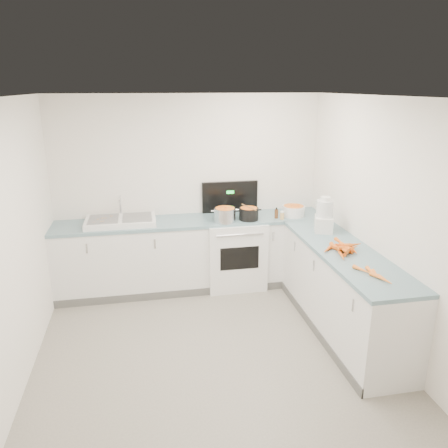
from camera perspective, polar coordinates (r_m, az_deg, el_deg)
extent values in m
cube|color=white|center=(5.80, -4.05, -4.06)|extent=(3.50, 0.60, 0.90)
cube|color=#6E919C|center=(5.64, -4.15, 0.38)|extent=(3.50, 0.62, 0.04)
cube|color=white|center=(4.95, 15.17, -8.64)|extent=(0.60, 2.20, 0.90)
cube|color=#6E919C|center=(4.77, 15.62, -3.56)|extent=(0.62, 2.20, 0.04)
cube|color=white|center=(5.86, 1.34, -3.78)|extent=(0.76, 0.65, 0.90)
cube|color=black|center=(5.93, 0.77, 3.58)|extent=(0.76, 0.05, 0.42)
cube|color=white|center=(5.60, -13.34, 0.39)|extent=(0.86, 0.52, 0.07)
cube|color=slate|center=(5.60, -15.46, 0.64)|extent=(0.36, 0.42, 0.01)
cube|color=slate|center=(5.58, -11.27, 0.88)|extent=(0.36, 0.42, 0.01)
cylinder|color=silver|center=(5.77, -13.38, 2.50)|extent=(0.03, 0.03, 0.24)
cylinder|color=silver|center=(5.51, 0.12, 1.09)|extent=(0.31, 0.31, 0.20)
cylinder|color=black|center=(5.61, 3.26, 1.23)|extent=(0.32, 0.32, 0.18)
cylinder|color=#AD7A47|center=(5.58, 3.27, 2.20)|extent=(0.12, 0.33, 0.01)
cylinder|color=white|center=(5.84, 9.06, 1.70)|extent=(0.32, 0.32, 0.14)
cylinder|color=#593319|center=(5.71, 6.85, 1.34)|extent=(0.05, 0.05, 0.12)
cylinder|color=#E5B266|center=(5.67, 7.61, 1.06)|extent=(0.05, 0.05, 0.09)
cube|color=white|center=(5.28, 12.88, 0.00)|extent=(0.28, 0.31, 0.18)
cylinder|color=silver|center=(5.23, 13.02, 1.97)|extent=(0.19, 0.19, 0.19)
cylinder|color=white|center=(5.20, 13.11, 3.24)|extent=(0.11, 0.11, 0.05)
cone|color=orange|center=(4.67, 13.31, -3.29)|extent=(0.14, 0.14, 0.04)
cone|color=orange|center=(4.71, 16.56, -3.32)|extent=(0.07, 0.18, 0.05)
cone|color=orange|center=(4.72, 15.05, -3.14)|extent=(0.12, 0.19, 0.05)
cone|color=orange|center=(4.78, 16.28, -3.06)|extent=(0.21, 0.13, 0.04)
cone|color=orange|center=(4.56, 15.12, -3.99)|extent=(0.09, 0.22, 0.04)
cone|color=orange|center=(4.72, 14.48, -3.15)|extent=(0.09, 0.17, 0.04)
cone|color=orange|center=(4.76, 15.64, -3.00)|extent=(0.21, 0.07, 0.05)
cone|color=orange|center=(4.85, 15.34, -2.62)|extent=(0.20, 0.08, 0.05)
cone|color=orange|center=(4.71, 15.57, -3.24)|extent=(0.13, 0.17, 0.05)
cone|color=orange|center=(4.65, 15.79, -3.59)|extent=(0.16, 0.17, 0.04)
cone|color=orange|center=(4.77, 14.22, -2.85)|extent=(0.05, 0.17, 0.05)
cone|color=orange|center=(4.81, 14.88, -2.26)|extent=(0.05, 0.20, 0.04)
cone|color=orange|center=(4.74, 15.38, -2.72)|extent=(0.16, 0.14, 0.04)
cone|color=orange|center=(4.64, 15.65, -3.01)|extent=(0.17, 0.07, 0.05)
cone|color=orange|center=(4.62, 15.21, -3.19)|extent=(0.07, 0.17, 0.04)
cone|color=orange|center=(4.65, 14.95, -3.03)|extent=(0.17, 0.17, 0.04)
cone|color=orange|center=(4.72, 16.41, -2.64)|extent=(0.22, 0.09, 0.05)
cone|color=orange|center=(4.70, 15.44, -2.92)|extent=(0.18, 0.09, 0.05)
cone|color=orange|center=(4.67, 15.74, -2.87)|extent=(0.10, 0.19, 0.05)
cone|color=orange|center=(4.69, 14.89, -3.10)|extent=(0.12, 0.22, 0.04)
cone|color=orange|center=(4.12, 20.26, -6.84)|extent=(0.07, 0.18, 0.04)
cone|color=orange|center=(4.16, 19.55, -6.55)|extent=(0.10, 0.19, 0.04)
cone|color=orange|center=(4.21, 19.21, -6.22)|extent=(0.07, 0.17, 0.04)
cone|color=orange|center=(4.25, 18.66, -5.93)|extent=(0.06, 0.20, 0.04)
cone|color=orange|center=(4.27, 17.57, -5.71)|extent=(0.11, 0.19, 0.04)
cube|color=tan|center=(5.71, -15.77, 0.93)|extent=(0.01, 0.03, 0.00)
cube|color=tan|center=(5.62, -15.60, 0.74)|extent=(0.03, 0.04, 0.00)
cube|color=tan|center=(5.69, -14.61, 1.03)|extent=(0.02, 0.04, 0.00)
cube|color=tan|center=(5.67, -15.55, 0.85)|extent=(0.05, 0.02, 0.00)
cube|color=tan|center=(5.49, -15.63, 0.35)|extent=(0.05, 0.03, 0.00)
cube|color=tan|center=(5.52, -14.68, 0.45)|extent=(0.02, 0.04, 0.00)
cube|color=tan|center=(5.67, -14.43, 1.00)|extent=(0.03, 0.04, 0.00)
cube|color=tan|center=(5.69, -14.54, 0.98)|extent=(0.02, 0.03, 0.00)
cube|color=tan|center=(5.68, -15.16, 0.90)|extent=(0.03, 0.05, 0.00)
cube|color=tan|center=(5.63, -15.30, 0.76)|extent=(0.05, 0.02, 0.00)
cube|color=tan|center=(5.50, -16.65, 0.23)|extent=(0.03, 0.01, 0.00)
cube|color=tan|center=(5.59, -16.14, 0.60)|extent=(0.03, 0.04, 0.00)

